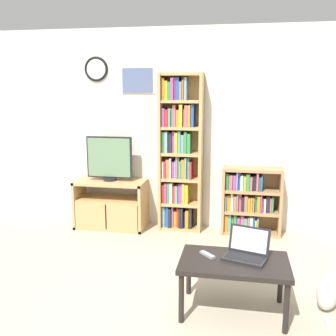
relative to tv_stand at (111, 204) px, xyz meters
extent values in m
plane|color=#BCAD93|center=(0.86, -2.01, -0.32)|extent=(18.00, 18.00, 0.00)
cube|color=silver|center=(0.86, 0.29, 0.98)|extent=(6.43, 0.06, 2.60)
torus|color=black|center=(-0.23, 0.25, 1.76)|extent=(0.32, 0.03, 0.32)
cylinder|color=white|center=(-0.23, 0.25, 1.76)|extent=(0.26, 0.02, 0.26)
cube|color=silver|center=(0.33, 0.26, 1.61)|extent=(0.44, 0.01, 0.34)
cube|color=slate|center=(0.33, 0.25, 1.61)|extent=(0.40, 0.02, 0.31)
cube|color=tan|center=(-0.44, 0.02, 0.00)|extent=(0.04, 0.45, 0.64)
cube|color=tan|center=(0.44, 0.02, 0.00)|extent=(0.04, 0.45, 0.64)
cube|color=tan|center=(0.00, 0.02, 0.30)|extent=(0.93, 0.45, 0.04)
cube|color=tan|center=(0.00, 0.02, -0.30)|extent=(0.93, 0.45, 0.04)
cube|color=tan|center=(0.00, 0.02, 0.06)|extent=(0.85, 0.41, 0.04)
cube|color=tan|center=(-0.21, -0.20, -0.11)|extent=(0.41, 0.02, 0.35)
cube|color=tan|center=(0.21, -0.20, -0.11)|extent=(0.41, 0.02, 0.35)
cylinder|color=black|center=(-0.01, 0.04, 0.34)|extent=(0.18, 0.18, 0.04)
cube|color=black|center=(-0.01, 0.04, 0.63)|extent=(0.61, 0.05, 0.54)
cube|color=slate|center=(-0.01, 0.01, 0.63)|extent=(0.57, 0.01, 0.51)
cube|color=tan|center=(0.67, 0.10, 0.69)|extent=(0.04, 0.28, 2.02)
cube|color=tan|center=(1.18, 0.10, 0.69)|extent=(0.04, 0.28, 2.02)
cube|color=tan|center=(0.93, 0.23, 0.69)|extent=(0.55, 0.02, 2.02)
cube|color=tan|center=(0.93, 0.10, -0.30)|extent=(0.48, 0.25, 0.04)
cube|color=tan|center=(0.93, 0.10, 0.03)|extent=(0.48, 0.25, 0.04)
cube|color=tan|center=(0.93, 0.10, 0.36)|extent=(0.48, 0.25, 0.04)
cube|color=tan|center=(0.93, 0.10, 0.69)|extent=(0.48, 0.25, 0.04)
cube|color=tan|center=(0.93, 0.10, 1.02)|extent=(0.48, 0.25, 0.04)
cube|color=tan|center=(0.93, 0.10, 1.35)|extent=(0.48, 0.25, 0.04)
cube|color=tan|center=(0.93, 0.10, 1.68)|extent=(0.48, 0.25, 0.04)
cube|color=#759EB7|center=(0.71, 0.12, -0.15)|extent=(0.04, 0.19, 0.27)
cube|color=#2856A8|center=(0.74, 0.12, -0.15)|extent=(0.02, 0.18, 0.27)
cube|color=#2856A8|center=(0.76, 0.11, -0.15)|extent=(0.02, 0.21, 0.27)
cube|color=#232328|center=(0.80, 0.11, -0.16)|extent=(0.04, 0.23, 0.25)
cube|color=#B75B70|center=(0.83, 0.12, -0.15)|extent=(0.02, 0.19, 0.28)
cube|color=orange|center=(0.86, 0.12, -0.18)|extent=(0.04, 0.18, 0.22)
cube|color=red|center=(0.90, 0.12, -0.15)|extent=(0.03, 0.17, 0.26)
cube|color=#232328|center=(0.93, 0.11, -0.15)|extent=(0.03, 0.21, 0.27)
cube|color=#232328|center=(0.96, 0.11, -0.15)|extent=(0.03, 0.23, 0.27)
cube|color=#232328|center=(0.99, 0.12, -0.18)|extent=(0.02, 0.17, 0.21)
cube|color=orange|center=(1.02, 0.11, -0.16)|extent=(0.04, 0.23, 0.24)
cube|color=#232328|center=(1.07, 0.11, -0.14)|extent=(0.04, 0.21, 0.28)
cube|color=red|center=(0.71, 0.11, 0.17)|extent=(0.03, 0.20, 0.24)
cube|color=#9E4293|center=(0.74, 0.11, 0.18)|extent=(0.03, 0.22, 0.26)
cube|color=#388947|center=(0.78, 0.11, 0.18)|extent=(0.03, 0.22, 0.26)
cube|color=white|center=(0.81, 0.11, 0.18)|extent=(0.03, 0.21, 0.27)
cube|color=red|center=(0.85, 0.11, 0.16)|extent=(0.03, 0.20, 0.23)
cube|color=#5B9389|center=(0.88, 0.11, 0.16)|extent=(0.04, 0.21, 0.23)
cube|color=#9E4293|center=(0.93, 0.12, 0.17)|extent=(0.04, 0.19, 0.25)
cube|color=gold|center=(0.97, 0.11, 0.18)|extent=(0.03, 0.22, 0.26)
cube|color=gold|center=(1.01, 0.11, 0.17)|extent=(0.04, 0.22, 0.25)
cube|color=white|center=(0.70, 0.11, 0.48)|extent=(0.02, 0.20, 0.21)
cube|color=red|center=(0.73, 0.11, 0.49)|extent=(0.03, 0.22, 0.22)
cube|color=#93704C|center=(0.76, 0.11, 0.50)|extent=(0.04, 0.21, 0.24)
cube|color=white|center=(0.80, 0.11, 0.51)|extent=(0.02, 0.22, 0.26)
cube|color=#9E4293|center=(0.83, 0.12, 0.48)|extent=(0.03, 0.18, 0.21)
cube|color=#759EB7|center=(0.86, 0.12, 0.49)|extent=(0.02, 0.18, 0.22)
cube|color=#B75B70|center=(0.88, 0.11, 0.52)|extent=(0.02, 0.20, 0.28)
cube|color=#388947|center=(0.91, 0.12, 0.52)|extent=(0.02, 0.19, 0.28)
cube|color=#5B9389|center=(0.93, 0.11, 0.49)|extent=(0.02, 0.22, 0.22)
cube|color=orange|center=(0.96, 0.11, 0.50)|extent=(0.04, 0.20, 0.25)
cube|color=#5B9389|center=(1.00, 0.11, 0.51)|extent=(0.02, 0.22, 0.27)
cube|color=#5B9389|center=(1.03, 0.12, 0.51)|extent=(0.03, 0.18, 0.27)
cube|color=red|center=(1.06, 0.11, 0.49)|extent=(0.03, 0.23, 0.22)
cube|color=#388947|center=(0.71, 0.12, 0.84)|extent=(0.03, 0.19, 0.26)
cube|color=#759EB7|center=(0.75, 0.11, 0.84)|extent=(0.04, 0.21, 0.27)
cube|color=#232328|center=(0.78, 0.12, 0.84)|extent=(0.02, 0.18, 0.26)
cube|color=#232328|center=(0.81, 0.11, 0.84)|extent=(0.02, 0.20, 0.25)
cube|color=#9E4293|center=(0.84, 0.12, 0.84)|extent=(0.03, 0.17, 0.27)
cube|color=gold|center=(0.88, 0.11, 0.84)|extent=(0.04, 0.22, 0.26)
cube|color=#5B9389|center=(0.91, 0.11, 0.85)|extent=(0.03, 0.21, 0.28)
cube|color=#5B9389|center=(0.96, 0.11, 0.83)|extent=(0.04, 0.21, 0.23)
cube|color=#388947|center=(0.99, 0.11, 0.84)|extent=(0.03, 0.21, 0.27)
cube|color=#388947|center=(1.04, 0.11, 0.83)|extent=(0.04, 0.21, 0.25)
cube|color=#9E4293|center=(0.71, 0.11, 1.15)|extent=(0.04, 0.21, 0.23)
cube|color=red|center=(0.75, 0.11, 1.15)|extent=(0.04, 0.22, 0.21)
cube|color=#5B9389|center=(0.79, 0.11, 1.15)|extent=(0.03, 0.22, 0.23)
cube|color=#388947|center=(0.81, 0.12, 1.15)|extent=(0.02, 0.18, 0.23)
cube|color=#B75B70|center=(0.85, 0.12, 1.17)|extent=(0.04, 0.18, 0.27)
cube|color=orange|center=(0.89, 0.12, 1.15)|extent=(0.04, 0.18, 0.21)
cube|color=gold|center=(0.93, 0.11, 1.18)|extent=(0.04, 0.23, 0.28)
cube|color=#93704C|center=(0.97, 0.12, 1.15)|extent=(0.02, 0.18, 0.23)
cube|color=#B75B70|center=(1.00, 0.11, 1.17)|extent=(0.03, 0.22, 0.27)
cube|color=orange|center=(1.04, 0.11, 1.18)|extent=(0.03, 0.22, 0.27)
cube|color=#2856A8|center=(1.08, 0.11, 1.18)|extent=(0.04, 0.20, 0.28)
cube|color=orange|center=(0.71, 0.11, 1.50)|extent=(0.03, 0.20, 0.26)
cube|color=gold|center=(0.75, 0.12, 1.49)|extent=(0.04, 0.19, 0.23)
cube|color=#388947|center=(0.78, 0.12, 1.48)|extent=(0.04, 0.19, 0.22)
cube|color=#9E4293|center=(0.82, 0.11, 1.51)|extent=(0.04, 0.23, 0.27)
cube|color=#9E4293|center=(0.85, 0.12, 1.50)|extent=(0.02, 0.19, 0.27)
cube|color=#2856A8|center=(0.89, 0.12, 1.51)|extent=(0.04, 0.19, 0.27)
cube|color=#93704C|center=(0.93, 0.11, 1.48)|extent=(0.03, 0.22, 0.22)
cube|color=#93704C|center=(0.96, 0.11, 1.49)|extent=(0.02, 0.21, 0.24)
cube|color=#759EB7|center=(0.98, 0.12, 1.51)|extent=(0.03, 0.19, 0.27)
cube|color=tan|center=(1.48, 0.10, 0.11)|extent=(0.04, 0.30, 0.86)
cube|color=tan|center=(2.19, 0.10, 0.11)|extent=(0.04, 0.30, 0.86)
cube|color=tan|center=(1.84, 0.23, 0.11)|extent=(0.74, 0.02, 0.86)
cube|color=tan|center=(1.84, 0.10, -0.30)|extent=(0.67, 0.26, 0.04)
cube|color=tan|center=(1.84, 0.10, -0.03)|extent=(0.67, 0.26, 0.04)
cube|color=tan|center=(1.84, 0.10, 0.25)|extent=(0.67, 0.26, 0.04)
cube|color=tan|center=(1.84, 0.10, 0.52)|extent=(0.67, 0.26, 0.04)
cube|color=orange|center=(1.53, 0.11, -0.18)|extent=(0.04, 0.21, 0.21)
cube|color=#5B9389|center=(1.57, 0.11, -0.17)|extent=(0.04, 0.21, 0.22)
cube|color=#388947|center=(1.61, 0.11, -0.19)|extent=(0.03, 0.19, 0.19)
cube|color=#388947|center=(1.64, 0.11, -0.18)|extent=(0.03, 0.20, 0.22)
cube|color=#9E4293|center=(1.68, 0.11, -0.19)|extent=(0.04, 0.20, 0.19)
cube|color=#B75B70|center=(1.73, 0.11, -0.18)|extent=(0.04, 0.20, 0.21)
cube|color=#5B9389|center=(1.77, 0.11, -0.19)|extent=(0.04, 0.20, 0.19)
cube|color=#93704C|center=(1.81, 0.11, -0.19)|extent=(0.02, 0.22, 0.20)
cube|color=white|center=(1.84, 0.11, -0.18)|extent=(0.03, 0.21, 0.20)
cube|color=#2856A8|center=(1.87, 0.11, -0.18)|extent=(0.02, 0.20, 0.21)
cube|color=gold|center=(1.90, 0.10, -0.20)|extent=(0.02, 0.22, 0.17)
cube|color=#5B9389|center=(1.92, 0.10, -0.19)|extent=(0.02, 0.23, 0.20)
cube|color=#5B9389|center=(1.52, 0.10, 0.09)|extent=(0.02, 0.23, 0.19)
cube|color=orange|center=(1.55, 0.11, 0.09)|extent=(0.04, 0.19, 0.20)
cube|color=white|center=(1.59, 0.11, 0.10)|extent=(0.03, 0.20, 0.22)
cube|color=#93704C|center=(1.63, 0.10, 0.09)|extent=(0.04, 0.24, 0.20)
cube|color=#B75B70|center=(1.66, 0.10, 0.10)|extent=(0.02, 0.23, 0.22)
cube|color=#B75B70|center=(1.69, 0.12, 0.10)|extent=(0.04, 0.18, 0.23)
cube|color=#232328|center=(1.73, 0.11, 0.08)|extent=(0.03, 0.21, 0.19)
cube|color=#93704C|center=(1.77, 0.10, 0.09)|extent=(0.04, 0.23, 0.20)
cube|color=orange|center=(1.81, 0.10, 0.08)|extent=(0.03, 0.24, 0.18)
cube|color=gold|center=(1.84, 0.11, 0.08)|extent=(0.02, 0.22, 0.18)
cube|color=#93704C|center=(1.86, 0.10, 0.08)|extent=(0.02, 0.24, 0.19)
cube|color=#388947|center=(1.89, 0.11, 0.09)|extent=(0.03, 0.18, 0.21)
cube|color=orange|center=(1.92, 0.10, 0.09)|extent=(0.04, 0.24, 0.21)
cube|color=#9E4293|center=(1.95, 0.10, 0.10)|extent=(0.02, 0.24, 0.22)
cube|color=#B75B70|center=(1.98, 0.11, 0.08)|extent=(0.02, 0.19, 0.17)
cube|color=white|center=(2.00, 0.11, 0.08)|extent=(0.02, 0.22, 0.18)
cube|color=#232328|center=(2.04, 0.11, 0.09)|extent=(0.04, 0.20, 0.21)
cube|color=#B75B70|center=(2.07, 0.11, 0.08)|extent=(0.02, 0.21, 0.19)
cube|color=#388947|center=(2.09, 0.11, 0.09)|extent=(0.02, 0.20, 0.20)
cube|color=#388947|center=(1.53, 0.11, 0.36)|extent=(0.04, 0.20, 0.20)
cube|color=#B75B70|center=(1.57, 0.10, 0.36)|extent=(0.04, 0.23, 0.19)
cube|color=#9E4293|center=(1.62, 0.10, 0.36)|extent=(0.04, 0.23, 0.19)
cube|color=#759EB7|center=(1.65, 0.10, 0.38)|extent=(0.02, 0.23, 0.23)
cube|color=#2856A8|center=(1.67, 0.12, 0.37)|extent=(0.03, 0.18, 0.22)
cube|color=white|center=(1.71, 0.10, 0.36)|extent=(0.03, 0.22, 0.19)
cube|color=gold|center=(1.74, 0.11, 0.36)|extent=(0.03, 0.20, 0.18)
cube|color=#388947|center=(1.78, 0.11, 0.37)|extent=(0.04, 0.22, 0.21)
cube|color=#B75B70|center=(1.82, 0.10, 0.35)|extent=(0.03, 0.23, 0.18)
cube|color=#232328|center=(1.86, 0.11, 0.36)|extent=(0.04, 0.19, 0.18)
cube|color=#B75B70|center=(1.90, 0.10, 0.38)|extent=(0.03, 0.24, 0.23)
cube|color=#388947|center=(1.92, 0.11, 0.35)|extent=(0.02, 0.20, 0.18)
cube|color=#2856A8|center=(1.95, 0.11, 0.36)|extent=(0.02, 0.22, 0.19)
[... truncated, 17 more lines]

